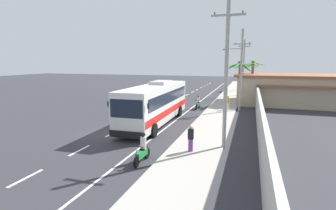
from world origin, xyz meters
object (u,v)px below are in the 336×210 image
utility_pole_nearest (226,72)px  utility_pole_far (244,67)px  motorcycle_beside_bus (142,150)px  palm_nearest (253,74)px  motorcycle_trailing (198,103)px  pedestrian_midwalk (191,138)px  pedestrian_near_kerb (228,103)px  pedestrian_far_walk (225,98)px  roadside_building (298,90)px  utility_pole_mid (240,68)px  palm_second (242,71)px  palm_third (240,72)px  coach_bus_foreground (156,102)px

utility_pole_nearest → utility_pole_far: (0.20, 26.63, -0.25)m
motorcycle_beside_bus → palm_nearest: bearing=77.2°
motorcycle_trailing → pedestrian_midwalk: bearing=-80.4°
motorcycle_trailing → utility_pole_far: (4.46, 13.51, 3.90)m
pedestrian_near_kerb → utility_pole_nearest: 13.41m
pedestrian_far_walk → utility_pole_nearest: utility_pole_nearest is taller
utility_pole_nearest → roadside_building: (7.06, 19.94, -2.89)m
pedestrian_midwalk → pedestrian_far_walk: bearing=96.9°
pedestrian_near_kerb → utility_pole_far: (1.06, 13.81, 3.60)m
motorcycle_trailing → pedestrian_far_walk: 4.01m
pedestrian_far_walk → utility_pole_mid: utility_pole_mid is taller
palm_nearest → palm_second: size_ratio=1.10×
pedestrian_far_walk → pedestrian_midwalk: bearing=159.8°
pedestrian_far_walk → utility_pole_far: utility_pole_far is taller
palm_second → palm_third: palm_third is taller
coach_bus_foreground → palm_second: palm_second is taller
palm_nearest → utility_pole_mid: bearing=-99.8°
utility_pole_far → coach_bus_foreground: bearing=-107.0°
pedestrian_far_walk → utility_pole_far: (1.65, 10.67, 3.55)m
utility_pole_nearest → pedestrian_far_walk: bearing=95.2°
coach_bus_foreground → utility_pole_far: size_ratio=1.35×
palm_nearest → palm_second: palm_nearest is taller
coach_bus_foreground → palm_second: bearing=78.2°
motorcycle_trailing → pedestrian_far_walk: (2.82, 2.84, 0.35)m
coach_bus_foreground → pedestrian_midwalk: bearing=-54.7°
motorcycle_trailing → pedestrian_near_kerb: pedestrian_near_kerb is taller
utility_pole_nearest → motorcycle_trailing: bearing=108.0°
motorcycle_beside_bus → utility_pole_mid: (4.24, 16.91, 4.00)m
palm_second → coach_bus_foreground: bearing=-101.8°
utility_pole_far → roadside_building: utility_pole_far is taller
coach_bus_foreground → pedestrian_near_kerb: (5.54, 7.77, -0.95)m
motorcycle_trailing → utility_pole_nearest: utility_pole_nearest is taller
palm_second → motorcycle_beside_bus: bearing=-95.5°
pedestrian_near_kerb → utility_pole_nearest: bearing=14.7°
coach_bus_foreground → pedestrian_midwalk: (4.61, -6.50, -0.93)m
coach_bus_foreground → motorcycle_beside_bus: (2.44, -8.65, -1.23)m
utility_pole_nearest → palm_second: size_ratio=1.83×
pedestrian_midwalk → palm_third: 19.66m
pedestrian_far_walk → utility_pole_nearest: bearing=166.1°
palm_third → pedestrian_near_kerb: bearing=-100.0°
coach_bus_foreground → pedestrian_far_walk: 12.02m
motorcycle_beside_bus → utility_pole_far: 30.76m
utility_pole_mid → palm_second: utility_pole_mid is taller
coach_bus_foreground → utility_pole_nearest: 8.65m
utility_pole_nearest → pedestrian_midwalk: bearing=-140.9°
motorcycle_beside_bus → utility_pole_nearest: size_ratio=0.21×
utility_pole_mid → palm_third: utility_pole_mid is taller
coach_bus_foreground → utility_pole_far: 22.72m
utility_pole_far → palm_third: size_ratio=1.60×
palm_third → roadside_building: 7.62m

